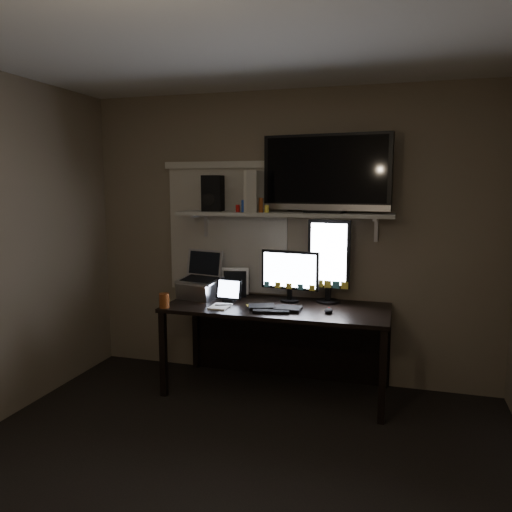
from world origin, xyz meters
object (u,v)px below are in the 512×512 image
at_px(mouse, 329,311).
at_px(speaker, 213,193).
at_px(monitor_portrait, 329,261).
at_px(desk, 280,323).
at_px(tv, 326,174).
at_px(monitor_landscape, 290,276).
at_px(keyboard, 275,308).
at_px(laptop, 199,275).
at_px(tablet, 229,290).
at_px(game_console, 256,191).
at_px(cup, 164,301).

relative_size(mouse, speaker, 0.33).
bearing_deg(monitor_portrait, desk, -156.64).
distance_m(tv, speaker, 0.99).
bearing_deg(tv, mouse, -67.99).
xyz_separation_m(monitor_landscape, monitor_portrait, (0.31, 0.06, 0.13)).
bearing_deg(monitor_landscape, keyboard, -93.31).
relative_size(monitor_portrait, laptop, 1.76).
xyz_separation_m(desk, laptop, (-0.71, -0.04, 0.38)).
bearing_deg(tablet, game_console, 52.60).
bearing_deg(tv, speaker, -172.27).
height_order(desk, cup, cup).
distance_m(laptop, game_console, 0.87).
relative_size(monitor_landscape, tablet, 2.22).
distance_m(keyboard, laptop, 0.77).
xyz_separation_m(keyboard, game_console, (-0.25, 0.34, 0.91)).
distance_m(monitor_landscape, monitor_portrait, 0.35).
relative_size(monitor_portrait, tv, 0.67).
distance_m(game_console, speaker, 0.39).
height_order(monitor_portrait, tv, tv).
bearing_deg(speaker, tablet, -52.45).
height_order(monitor_landscape, monitor_portrait, monitor_portrait).
relative_size(monitor_landscape, keyboard, 1.17).
bearing_deg(game_console, tv, 11.71).
bearing_deg(mouse, speaker, 160.10).
height_order(cup, tv, tv).
distance_m(desk, tv, 1.29).
bearing_deg(laptop, mouse, 2.55).
distance_m(desk, cup, 0.98).
distance_m(desk, monitor_landscape, 0.41).
relative_size(monitor_portrait, speaker, 2.31).
bearing_deg(tablet, speaker, 143.10).
xyz_separation_m(monitor_landscape, speaker, (-0.70, 0.04, 0.68)).
xyz_separation_m(mouse, tablet, (-0.85, 0.14, 0.08)).
height_order(monitor_portrait, cup, monitor_portrait).
distance_m(mouse, cup, 1.30).
xyz_separation_m(monitor_portrait, game_console, (-0.62, -0.02, 0.57)).
bearing_deg(tablet, monitor_portrait, 21.11).
relative_size(laptop, game_console, 1.17).
bearing_deg(cup, speaker, 67.22).
distance_m(monitor_portrait, tablet, 0.87).
relative_size(mouse, game_console, 0.29).
relative_size(monitor_landscape, laptop, 1.25).
distance_m(monitor_landscape, tablet, 0.52).
bearing_deg(mouse, laptop, 167.77).
bearing_deg(laptop, monitor_portrait, 20.39).
height_order(monitor_portrait, keyboard, monitor_portrait).
relative_size(monitor_landscape, monitor_portrait, 0.71).
relative_size(cup, game_console, 0.34).
relative_size(tv, speaker, 3.44).
bearing_deg(monitor_landscape, speaker, -176.23).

